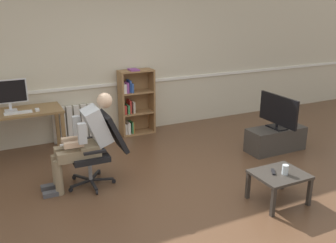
{
  "coord_description": "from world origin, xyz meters",
  "views": [
    {
      "loc": [
        -2.04,
        -3.66,
        2.33
      ],
      "look_at": [
        0.15,
        0.85,
        0.7
      ],
      "focal_mm": 39.71,
      "sensor_mm": 36.0,
      "label": 1
    }
  ],
  "objects_px": {
    "office_chair": "(100,146)",
    "tv_stand": "(275,139)",
    "computer_mouse": "(37,110)",
    "coffee_table": "(279,177)",
    "drinking_glass": "(285,170)",
    "spare_remote": "(273,172)",
    "computer_desk": "(17,118)",
    "imac_monitor": "(8,93)",
    "person_seated": "(85,139)",
    "bookshelf": "(134,103)",
    "keyboard": "(18,113)",
    "tv_screen": "(278,111)",
    "radiator": "(74,123)"
  },
  "relations": [
    {
      "from": "office_chair",
      "to": "tv_stand",
      "type": "distance_m",
      "value": 2.89
    },
    {
      "from": "computer_mouse",
      "to": "coffee_table",
      "type": "distance_m",
      "value": 3.6
    },
    {
      "from": "drinking_glass",
      "to": "spare_remote",
      "type": "distance_m",
      "value": 0.14
    },
    {
      "from": "coffee_table",
      "to": "drinking_glass",
      "type": "bearing_deg",
      "value": -53.44
    },
    {
      "from": "computer_desk",
      "to": "coffee_table",
      "type": "xyz_separation_m",
      "value": [
        2.66,
        -2.79,
        -0.33
      ]
    },
    {
      "from": "office_chair",
      "to": "computer_desk",
      "type": "bearing_deg",
      "value": -145.73
    },
    {
      "from": "imac_monitor",
      "to": "coffee_table",
      "type": "distance_m",
      "value": 4.02
    },
    {
      "from": "tv_stand",
      "to": "drinking_glass",
      "type": "relative_size",
      "value": 8.27
    },
    {
      "from": "computer_desk",
      "to": "person_seated",
      "type": "bearing_deg",
      "value": -62.64
    },
    {
      "from": "bookshelf",
      "to": "coffee_table",
      "type": "height_order",
      "value": "bookshelf"
    },
    {
      "from": "computer_mouse",
      "to": "keyboard",
      "type": "bearing_deg",
      "value": -175.79
    },
    {
      "from": "office_chair",
      "to": "tv_screen",
      "type": "bearing_deg",
      "value": 88.35
    },
    {
      "from": "tv_screen",
      "to": "radiator",
      "type": "bearing_deg",
      "value": 56.24
    },
    {
      "from": "office_chair",
      "to": "tv_screen",
      "type": "distance_m",
      "value": 2.87
    },
    {
      "from": "imac_monitor",
      "to": "office_chair",
      "type": "bearing_deg",
      "value": -56.18
    },
    {
      "from": "computer_desk",
      "to": "tv_screen",
      "type": "height_order",
      "value": "tv_screen"
    },
    {
      "from": "imac_monitor",
      "to": "radiator",
      "type": "bearing_deg",
      "value": 17.69
    },
    {
      "from": "coffee_table",
      "to": "spare_remote",
      "type": "xyz_separation_m",
      "value": [
        -0.06,
        0.05,
        0.06
      ]
    },
    {
      "from": "tv_screen",
      "to": "drinking_glass",
      "type": "height_order",
      "value": "tv_screen"
    },
    {
      "from": "computer_mouse",
      "to": "office_chair",
      "type": "bearing_deg",
      "value": -63.98
    },
    {
      "from": "person_seated",
      "to": "tv_stand",
      "type": "height_order",
      "value": "person_seated"
    },
    {
      "from": "imac_monitor",
      "to": "tv_screen",
      "type": "height_order",
      "value": "imac_monitor"
    },
    {
      "from": "keyboard",
      "to": "tv_stand",
      "type": "relative_size",
      "value": 0.4
    },
    {
      "from": "radiator",
      "to": "imac_monitor",
      "type": "bearing_deg",
      "value": -162.31
    },
    {
      "from": "imac_monitor",
      "to": "radiator",
      "type": "relative_size",
      "value": 0.76
    },
    {
      "from": "computer_desk",
      "to": "tv_screen",
      "type": "relative_size",
      "value": 1.6
    },
    {
      "from": "keyboard",
      "to": "bookshelf",
      "type": "xyz_separation_m",
      "value": [
        1.98,
        0.43,
        -0.19
      ]
    },
    {
      "from": "computer_desk",
      "to": "keyboard",
      "type": "xyz_separation_m",
      "value": [
        0.02,
        -0.14,
        0.12
      ]
    },
    {
      "from": "coffee_table",
      "to": "drinking_glass",
      "type": "xyz_separation_m",
      "value": [
        0.03,
        -0.05,
        0.11
      ]
    },
    {
      "from": "computer_desk",
      "to": "tv_stand",
      "type": "relative_size",
      "value": 1.35
    },
    {
      "from": "office_chair",
      "to": "person_seated",
      "type": "height_order",
      "value": "person_seated"
    },
    {
      "from": "person_seated",
      "to": "drinking_glass",
      "type": "xyz_separation_m",
      "value": [
        2.0,
        -1.48,
        -0.22
      ]
    },
    {
      "from": "imac_monitor",
      "to": "tv_stand",
      "type": "height_order",
      "value": "imac_monitor"
    },
    {
      "from": "tv_stand",
      "to": "tv_screen",
      "type": "xyz_separation_m",
      "value": [
        0.0,
        0.0,
        0.47
      ]
    },
    {
      "from": "tv_stand",
      "to": "coffee_table",
      "type": "xyz_separation_m",
      "value": [
        -1.09,
        -1.29,
        0.13
      ]
    },
    {
      "from": "person_seated",
      "to": "spare_remote",
      "type": "xyz_separation_m",
      "value": [
        1.9,
        -1.38,
        -0.27
      ]
    },
    {
      "from": "keyboard",
      "to": "drinking_glass",
      "type": "xyz_separation_m",
      "value": [
        2.68,
        -2.69,
        -0.33
      ]
    },
    {
      "from": "bookshelf",
      "to": "radiator",
      "type": "bearing_deg",
      "value": 174.91
    },
    {
      "from": "computer_desk",
      "to": "imac_monitor",
      "type": "distance_m",
      "value": 0.39
    },
    {
      "from": "tv_screen",
      "to": "drinking_glass",
      "type": "distance_m",
      "value": 1.72
    },
    {
      "from": "bookshelf",
      "to": "tv_stand",
      "type": "xyz_separation_m",
      "value": [
        1.76,
        -1.79,
        -0.38
      ]
    },
    {
      "from": "computer_mouse",
      "to": "person_seated",
      "type": "height_order",
      "value": "person_seated"
    },
    {
      "from": "drinking_glass",
      "to": "spare_remote",
      "type": "height_order",
      "value": "drinking_glass"
    },
    {
      "from": "tv_stand",
      "to": "spare_remote",
      "type": "relative_size",
      "value": 6.49
    },
    {
      "from": "keyboard",
      "to": "drinking_glass",
      "type": "height_order",
      "value": "keyboard"
    },
    {
      "from": "keyboard",
      "to": "person_seated",
      "type": "relative_size",
      "value": 0.32
    },
    {
      "from": "radiator",
      "to": "coffee_table",
      "type": "bearing_deg",
      "value": -61.09
    },
    {
      "from": "computer_mouse",
      "to": "radiator",
      "type": "distance_m",
      "value": 0.93
    },
    {
      "from": "computer_mouse",
      "to": "tv_stand",
      "type": "height_order",
      "value": "computer_mouse"
    },
    {
      "from": "keyboard",
      "to": "radiator",
      "type": "height_order",
      "value": "keyboard"
    }
  ]
}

